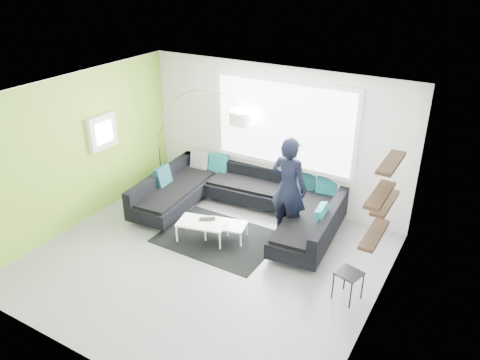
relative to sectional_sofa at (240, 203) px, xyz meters
name	(u,v)px	position (x,y,z in m)	size (l,w,h in m)	color
ground	(205,260)	(0.17, -1.45, -0.35)	(5.50, 5.50, 0.00)	gray
room_shell	(211,157)	(0.21, -1.24, 1.46)	(5.54, 5.04, 2.82)	silver
sectional_sofa	(240,203)	(0.00, 0.00, 0.00)	(3.89, 2.60, 0.80)	black
rug	(218,238)	(-0.01, -0.77, -0.35)	(2.06, 1.50, 0.01)	black
coffee_table	(214,230)	(-0.05, -0.82, -0.17)	(1.10, 0.64, 0.36)	silver
arc_lamp	(158,138)	(-2.21, 0.36, 0.79)	(2.15, 0.76, 2.29)	silver
side_table	(348,286)	(2.53, -1.19, -0.12)	(0.34, 0.34, 0.47)	black
person	(289,188)	(0.99, 0.00, 0.59)	(0.71, 0.50, 1.88)	black
laptop	(207,220)	(-0.18, -0.85, 0.02)	(0.34, 0.31, 0.02)	black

